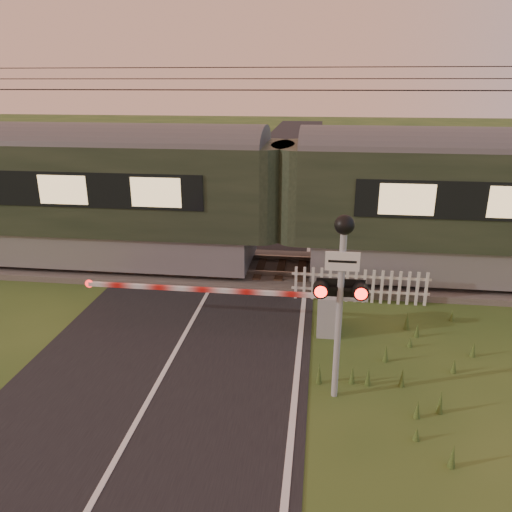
# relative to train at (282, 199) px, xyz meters

# --- Properties ---
(ground) EXTENTS (160.00, 160.00, 0.00)m
(ground) POSITION_rel_train_xyz_m (-1.94, -6.50, -2.39)
(ground) COLOR #29451A
(ground) RESTS_ON ground
(road) EXTENTS (6.00, 140.00, 0.03)m
(road) POSITION_rel_train_xyz_m (-1.92, -6.73, -2.38)
(road) COLOR black
(road) RESTS_ON ground
(track_bed) EXTENTS (140.00, 3.40, 0.39)m
(track_bed) POSITION_rel_train_xyz_m (-1.94, 0.00, -2.33)
(track_bed) COLOR #47423D
(track_bed) RESTS_ON ground
(overhead_wires) EXTENTS (120.00, 0.62, 0.62)m
(overhead_wires) POSITION_rel_train_xyz_m (-1.94, 0.00, 3.33)
(overhead_wires) COLOR black
(overhead_wires) RESTS_ON ground
(train) EXTENTS (45.26, 3.12, 4.22)m
(train) POSITION_rel_train_xyz_m (0.00, 0.00, 0.00)
(train) COLOR gray
(train) RESTS_ON ground
(boom_gate) EXTENTS (6.99, 0.78, 1.03)m
(boom_gate) POSITION_rel_train_xyz_m (1.06, -3.73, -1.82)
(boom_gate) COLOR gray
(boom_gate) RESTS_ON ground
(crossing_signal) EXTENTS (0.92, 0.36, 3.60)m
(crossing_signal) POSITION_rel_train_xyz_m (1.56, -6.35, 0.08)
(crossing_signal) COLOR gray
(crossing_signal) RESTS_ON ground
(picket_fence) EXTENTS (3.72, 0.08, 0.95)m
(picket_fence) POSITION_rel_train_xyz_m (2.32, -1.89, -1.91)
(picket_fence) COLOR silver
(picket_fence) RESTS_ON ground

